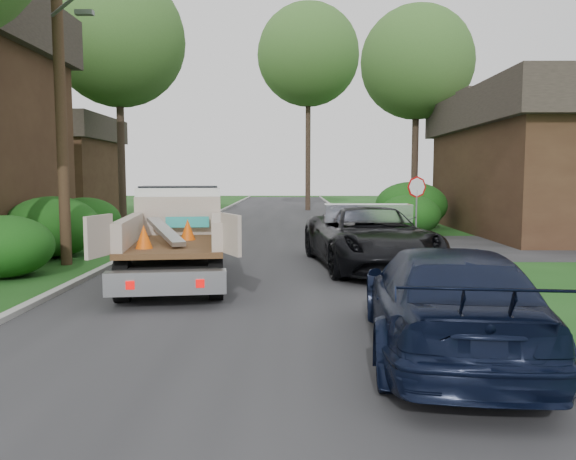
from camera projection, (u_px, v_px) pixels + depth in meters
The scene contains 19 objects.
ground at pixel (248, 306), 10.79m from camera, with size 120.00×120.00×0.00m, color #174513.
road at pixel (269, 243), 20.74m from camera, with size 8.00×90.00×0.02m, color #28282B.
curb_left at pixel (158, 242), 20.76m from camera, with size 0.20×90.00×0.12m, color #9E9E99.
curb_right at pixel (380, 242), 20.71m from camera, with size 0.20×90.00×0.12m, color #9E9E99.
stop_sign at pixel (417, 196), 19.54m from camera, with size 0.71×0.32×2.48m.
utility_pole at pixel (60, 77), 15.29m from camera, with size 2.42×1.25×10.00m.
house_left_far at pixel (45, 166), 32.49m from camera, with size 7.56×7.56×6.00m.
house_right at pixel (572, 160), 24.33m from camera, with size 9.72×12.96×6.20m.
hedge_left_a at pixel (5, 246), 13.74m from camera, with size 2.34×2.34×1.53m, color #114810.
hedge_left_b at pixel (53, 227), 17.21m from camera, with size 2.86×2.86×1.87m, color #114810.
hedge_left_c at pixel (85, 220), 20.71m from camera, with size 2.60×2.60×1.70m, color #114810.
hedge_right_a at pixel (409, 215), 23.60m from camera, with size 2.60×2.60×1.70m, color #114810.
hedge_right_b at pixel (411, 205), 26.56m from camera, with size 3.38×3.38×2.21m, color #114810.
tree_left_far at pixel (118, 40), 26.90m from camera, with size 6.40×6.40×12.20m.
tree_right_far at pixel (417, 63), 29.82m from camera, with size 6.00×6.00×11.50m.
tree_center_far at pixel (308, 55), 39.58m from camera, with size 7.20×7.20×14.60m.
flatbed_truck at pixel (178, 228), 13.89m from camera, with size 3.23×6.16×2.23m.
black_pickup at pixel (369, 237), 15.17m from camera, with size 2.78×6.03×1.68m, color black.
navy_suv at pixel (446, 301), 7.79m from camera, with size 2.13×5.24×1.52m, color black.
Camera 1 is at (0.85, -10.59, 2.49)m, focal length 35.00 mm.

